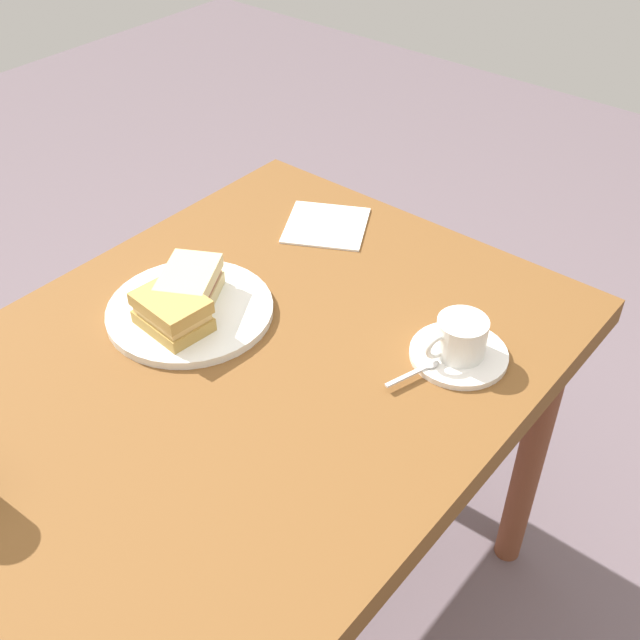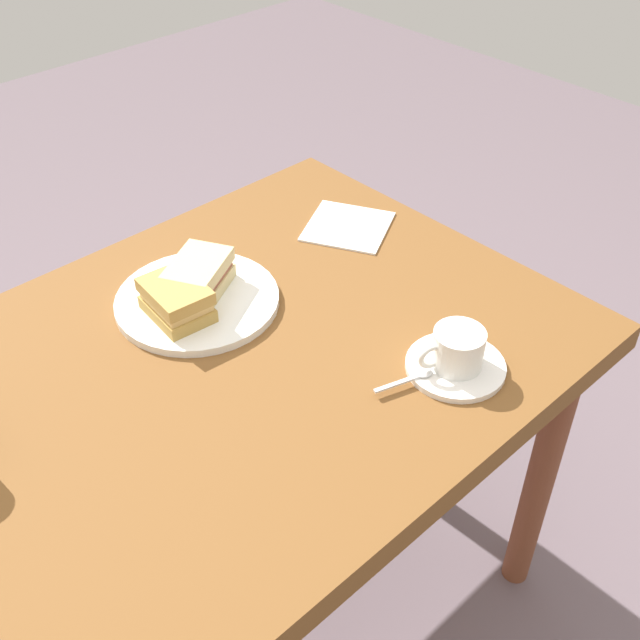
{
  "view_description": "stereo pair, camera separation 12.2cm",
  "coord_description": "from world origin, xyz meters",
  "px_view_note": "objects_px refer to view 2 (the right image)",
  "views": [
    {
      "loc": [
        0.49,
        0.66,
        1.51
      ],
      "look_at": [
        -0.24,
        0.06,
        0.74
      ],
      "focal_mm": 43.85,
      "sensor_mm": 36.0,
      "label": 1
    },
    {
      "loc": [
        0.41,
        0.75,
        1.51
      ],
      "look_at": [
        -0.24,
        0.06,
        0.74
      ],
      "focal_mm": 43.85,
      "sensor_mm": 36.0,
      "label": 2
    }
  ],
  "objects_px": {
    "dining_table": "(181,424)",
    "napkin": "(348,226)",
    "sandwich_back": "(176,300)",
    "coffee_cup": "(457,348)",
    "sandwich_plate": "(197,300)",
    "coffee_saucer": "(455,366)",
    "sandwich_front": "(199,276)",
    "spoon": "(414,377)"
  },
  "relations": [
    {
      "from": "dining_table",
      "to": "napkin",
      "type": "bearing_deg",
      "value": -164.34
    },
    {
      "from": "sandwich_back",
      "to": "coffee_cup",
      "type": "relative_size",
      "value": 1.15
    },
    {
      "from": "sandwich_plate",
      "to": "napkin",
      "type": "xyz_separation_m",
      "value": [
        -0.35,
        0.0,
        -0.01
      ]
    },
    {
      "from": "coffee_saucer",
      "to": "napkin",
      "type": "height_order",
      "value": "coffee_saucer"
    },
    {
      "from": "sandwich_front",
      "to": "spoon",
      "type": "height_order",
      "value": "sandwich_front"
    },
    {
      "from": "sandwich_plate",
      "to": "sandwich_front",
      "type": "distance_m",
      "value": 0.04
    },
    {
      "from": "sandwich_plate",
      "to": "napkin",
      "type": "bearing_deg",
      "value": 179.36
    },
    {
      "from": "sandwich_front",
      "to": "sandwich_back",
      "type": "bearing_deg",
      "value": 23.76
    },
    {
      "from": "dining_table",
      "to": "napkin",
      "type": "height_order",
      "value": "napkin"
    },
    {
      "from": "sandwich_front",
      "to": "coffee_cup",
      "type": "height_order",
      "value": "same"
    },
    {
      "from": "sandwich_front",
      "to": "napkin",
      "type": "xyz_separation_m",
      "value": [
        -0.33,
        0.02,
        -0.04
      ]
    },
    {
      "from": "spoon",
      "to": "sandwich_plate",
      "type": "bearing_deg",
      "value": -72.48
    },
    {
      "from": "coffee_saucer",
      "to": "dining_table",
      "type": "bearing_deg",
      "value": -37.14
    },
    {
      "from": "sandwich_plate",
      "to": "sandwich_front",
      "type": "xyz_separation_m",
      "value": [
        -0.02,
        -0.01,
        0.04
      ]
    },
    {
      "from": "sandwich_front",
      "to": "napkin",
      "type": "bearing_deg",
      "value": 177.3
    },
    {
      "from": "dining_table",
      "to": "coffee_cup",
      "type": "height_order",
      "value": "coffee_cup"
    },
    {
      "from": "coffee_cup",
      "to": "napkin",
      "type": "bearing_deg",
      "value": -112.49
    },
    {
      "from": "sandwich_front",
      "to": "sandwich_back",
      "type": "relative_size",
      "value": 1.2
    },
    {
      "from": "sandwich_back",
      "to": "sandwich_plate",
      "type": "bearing_deg",
      "value": -161.16
    },
    {
      "from": "sandwich_plate",
      "to": "napkin",
      "type": "height_order",
      "value": "sandwich_plate"
    },
    {
      "from": "coffee_cup",
      "to": "coffee_saucer",
      "type": "bearing_deg",
      "value": 160.06
    },
    {
      "from": "sandwich_front",
      "to": "spoon",
      "type": "bearing_deg",
      "value": 104.84
    },
    {
      "from": "sandwich_plate",
      "to": "sandwich_front",
      "type": "bearing_deg",
      "value": -143.25
    },
    {
      "from": "sandwich_front",
      "to": "coffee_saucer",
      "type": "relative_size",
      "value": 0.94
    },
    {
      "from": "spoon",
      "to": "sandwich_front",
      "type": "bearing_deg",
      "value": -75.16
    },
    {
      "from": "sandwich_plate",
      "to": "sandwich_back",
      "type": "distance_m",
      "value": 0.06
    },
    {
      "from": "dining_table",
      "to": "coffee_cup",
      "type": "relative_size",
      "value": 12.31
    },
    {
      "from": "sandwich_front",
      "to": "coffee_saucer",
      "type": "bearing_deg",
      "value": 112.97
    },
    {
      "from": "sandwich_back",
      "to": "coffee_saucer",
      "type": "distance_m",
      "value": 0.45
    },
    {
      "from": "coffee_cup",
      "to": "napkin",
      "type": "xyz_separation_m",
      "value": [
        -0.16,
        -0.39,
        -0.04
      ]
    },
    {
      "from": "coffee_cup",
      "to": "sandwich_plate",
      "type": "bearing_deg",
      "value": -64.68
    },
    {
      "from": "dining_table",
      "to": "sandwich_plate",
      "type": "bearing_deg",
      "value": -135.62
    },
    {
      "from": "dining_table",
      "to": "sandwich_back",
      "type": "height_order",
      "value": "sandwich_back"
    },
    {
      "from": "spoon",
      "to": "coffee_cup",
      "type": "bearing_deg",
      "value": 162.74
    },
    {
      "from": "sandwich_plate",
      "to": "coffee_saucer",
      "type": "bearing_deg",
      "value": 115.48
    },
    {
      "from": "coffee_cup",
      "to": "sandwich_back",
      "type": "bearing_deg",
      "value": -58.07
    },
    {
      "from": "sandwich_plate",
      "to": "coffee_cup",
      "type": "xyz_separation_m",
      "value": [
        -0.19,
        0.4,
        0.04
      ]
    },
    {
      "from": "sandwich_front",
      "to": "spoon",
      "type": "relative_size",
      "value": 1.47
    },
    {
      "from": "coffee_saucer",
      "to": "napkin",
      "type": "distance_m",
      "value": 0.43
    },
    {
      "from": "coffee_cup",
      "to": "spoon",
      "type": "height_order",
      "value": "coffee_cup"
    },
    {
      "from": "sandwich_plate",
      "to": "napkin",
      "type": "relative_size",
      "value": 1.82
    },
    {
      "from": "sandwich_back",
      "to": "coffee_saucer",
      "type": "bearing_deg",
      "value": 122.08
    }
  ]
}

